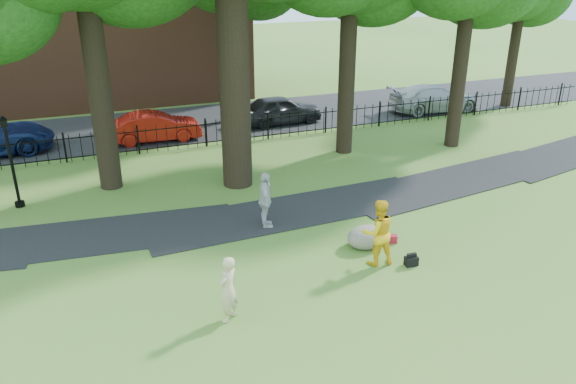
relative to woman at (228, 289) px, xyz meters
name	(u,v)px	position (x,y,z in m)	size (l,w,h in m)	color
ground	(312,273)	(2.70, 1.23, -0.83)	(120.00, 120.00, 0.00)	#437027
footpath	(293,212)	(3.70, 5.13, -0.83)	(36.00, 2.60, 0.03)	black
street	(188,124)	(2.70, 17.23, -0.83)	(80.00, 7.00, 0.02)	black
iron_fence	(206,133)	(2.70, 13.23, -0.23)	(44.00, 0.04, 1.20)	black
woman	(228,289)	(0.00, 0.00, 0.00)	(0.61, 0.40, 1.67)	#C9B38A
man	(378,232)	(4.59, 1.05, 0.13)	(0.94, 0.73, 1.93)	#EAAF13
pedestrian	(265,200)	(2.46, 4.37, 0.09)	(1.08, 0.45, 1.85)	#B0B1B5
boulder	(367,235)	(4.82, 2.05, -0.48)	(1.20, 0.90, 0.70)	#6F665C
lamppost	(12,163)	(-4.93, 9.00, 0.75)	(0.32, 0.32, 3.23)	black
backpack	(411,261)	(5.44, 0.58, -0.70)	(0.36, 0.23, 0.27)	black
red_bag	(391,239)	(5.64, 1.98, -0.72)	(0.34, 0.22, 0.24)	maroon
red_sedan	(155,127)	(0.70, 14.87, -0.15)	(1.46, 4.17, 1.38)	#9C140C
grey_car	(280,110)	(7.19, 15.54, -0.10)	(1.74, 4.33, 1.47)	black
silver_car	(434,98)	(16.02, 14.73, -0.10)	(2.07, 5.10, 1.48)	#9FA3A8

